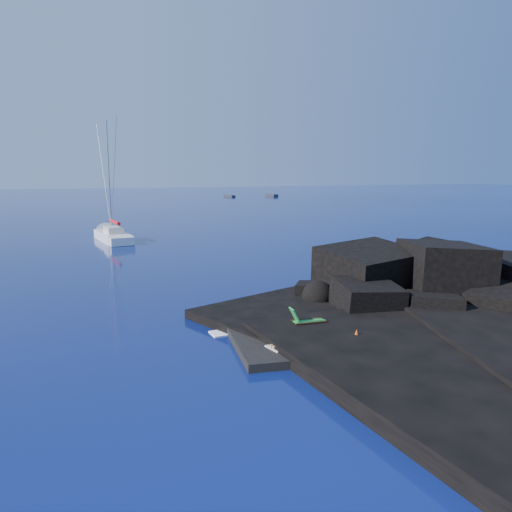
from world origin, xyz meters
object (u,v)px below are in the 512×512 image
Objects in this scene: sailboat at (113,241)px; sunbather at (290,341)px; deck_chair at (309,316)px; marker_cone at (357,335)px; distant_boat_b at (272,196)px; distant_boat_a at (229,197)px.

sailboat is 37.21m from sunbather.
deck_chair is 3.11× the size of marker_cone.
distant_boat_b is at bearing 70.66° from marker_cone.
deck_chair is at bearing -124.37° from distant_boat_a.
sailboat is 3.22× the size of distant_boat_a.
sailboat is 7.14× the size of sunbather.
marker_cone is (1.15, -2.23, -0.29)m from deck_chair.
deck_chair is at bearing -88.18° from sailboat.
distant_boat_b is (43.86, 116.39, -0.52)m from sunbather.
sailboat is 93.21m from distant_boat_b.
distant_boat_a is at bearing 57.01° from sailboat.
marker_cone reaches higher than distant_boat_b.
distant_boat_b is at bearing 49.84° from sailboat.
sailboat is at bearing 102.65° from deck_chair.
marker_cone reaches higher than distant_boat_a.
sunbather is at bearing 171.71° from marker_cone.
sunbather is 0.37× the size of distant_boat_b.
sailboat is at bearing 101.60° from marker_cone.
marker_cone is (2.85, -0.42, 0.09)m from sunbather.
distant_boat_a is at bearing 60.75° from sunbather.
sunbather is (4.80, -36.90, 0.52)m from sailboat.
marker_cone is 0.11× the size of distant_boat_b.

